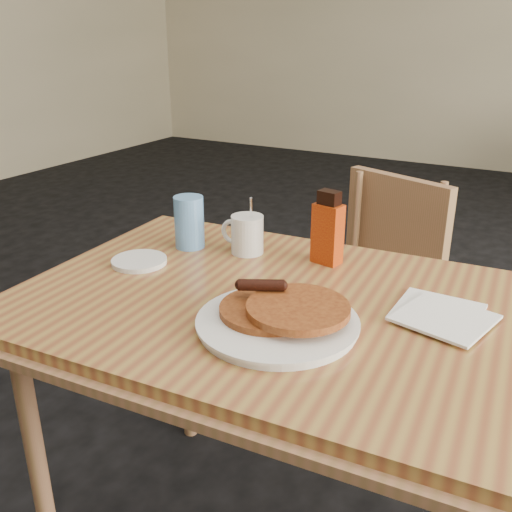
{
  "coord_description": "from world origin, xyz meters",
  "views": [
    {
      "loc": [
        0.53,
        -0.91,
        1.29
      ],
      "look_at": [
        0.01,
        0.03,
        0.86
      ],
      "focal_mm": 40.0,
      "sensor_mm": 36.0,
      "label": 1
    }
  ],
  "objects": [
    {
      "name": "main_table",
      "position": [
        0.05,
        0.07,
        0.71
      ],
      "size": [
        1.23,
        0.87,
        0.75
      ],
      "rotation": [
        0.0,
        0.0,
        0.06
      ],
      "color": "olive",
      "rests_on": "floor"
    },
    {
      "name": "chair_main_far",
      "position": [
        0.07,
        0.78,
        0.5
      ],
      "size": [
        0.49,
        0.51,
        0.85
      ],
      "rotation": [
        0.0,
        0.0,
        -0.36
      ],
      "color": "#9C6A49",
      "rests_on": "floor"
    },
    {
      "name": "pancake_plate",
      "position": [
        0.1,
        -0.04,
        0.77
      ],
      "size": [
        0.31,
        0.31,
        0.07
      ],
      "rotation": [
        0.0,
        0.0,
        0.04
      ],
      "color": "white",
      "rests_on": "main_table"
    },
    {
      "name": "coffee_mug",
      "position": [
        -0.16,
        0.27,
        0.8
      ],
      "size": [
        0.12,
        0.08,
        0.15
      ],
      "rotation": [
        0.0,
        0.0,
        -0.04
      ],
      "color": "white",
      "rests_on": "main_table"
    },
    {
      "name": "syrup_bottle",
      "position": [
        0.05,
        0.31,
        0.83
      ],
      "size": [
        0.08,
        0.06,
        0.18
      ],
      "rotation": [
        0.0,
        0.0,
        -0.2
      ],
      "color": "maroon",
      "rests_on": "main_table"
    },
    {
      "name": "napkin_stack",
      "position": [
        0.36,
        0.15,
        0.76
      ],
      "size": [
        0.2,
        0.21,
        0.01
      ],
      "rotation": [
        0.0,
        0.0,
        -0.03
      ],
      "color": "white",
      "rests_on": "main_table"
    },
    {
      "name": "blue_tumbler",
      "position": [
        -0.31,
        0.24,
        0.82
      ],
      "size": [
        0.09,
        0.09,
        0.14
      ],
      "primitive_type": "cylinder",
      "rotation": [
        0.0,
        0.0,
        -0.26
      ],
      "color": "#5F9ADE",
      "rests_on": "main_table"
    },
    {
      "name": "side_saucer",
      "position": [
        -0.35,
        0.08,
        0.76
      ],
      "size": [
        0.15,
        0.15,
        0.01
      ],
      "primitive_type": "cylinder",
      "rotation": [
        0.0,
        0.0,
        -0.12
      ],
      "color": "white",
      "rests_on": "main_table"
    }
  ]
}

